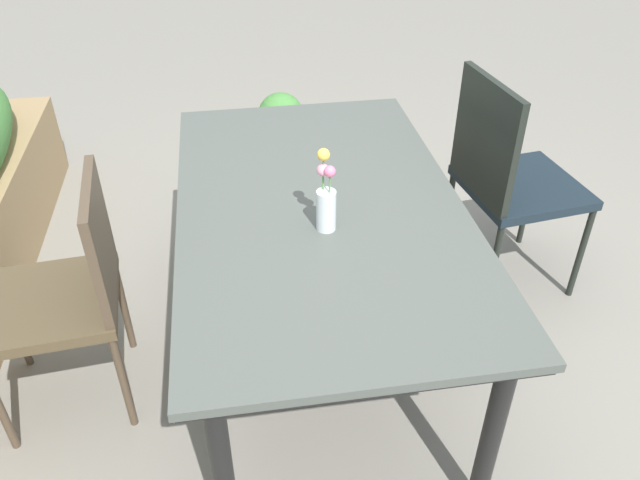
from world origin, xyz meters
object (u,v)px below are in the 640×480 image
at_px(chair_near_right, 507,174).
at_px(flower_vase, 326,200).
at_px(potted_plant, 282,133).
at_px(chair_far_side, 70,286).
at_px(dining_table, 320,219).

xyz_separation_m(chair_near_right, flower_vase, (-0.51, 0.86, 0.27)).
bearing_deg(potted_plant, chair_far_side, 150.21).
bearing_deg(flower_vase, potted_plant, -0.76).
height_order(chair_far_side, potted_plant, chair_far_side).
bearing_deg(dining_table, chair_far_side, 92.84).
height_order(chair_near_right, chair_far_side, chair_near_right).
relative_size(chair_near_right, flower_vase, 3.53).
relative_size(dining_table, flower_vase, 5.92).
bearing_deg(chair_far_side, potted_plant, -34.81).
relative_size(dining_table, chair_near_right, 1.68).
bearing_deg(chair_far_side, flower_vase, -102.13).
distance_m(chair_far_side, potted_plant, 1.78).
distance_m(dining_table, chair_near_right, 0.93).
xyz_separation_m(dining_table, flower_vase, (-0.15, 0.01, 0.17)).
bearing_deg(dining_table, flower_vase, 177.91).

